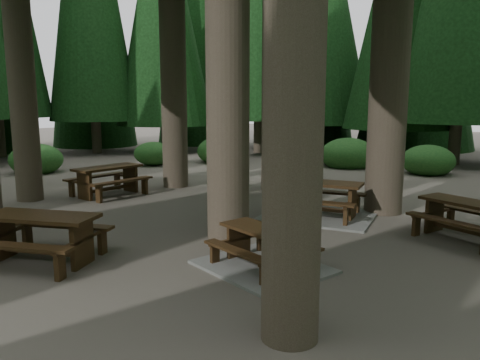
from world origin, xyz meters
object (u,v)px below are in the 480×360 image
Objects in this scene: picnic_table_b at (108,176)px; picnic_table_d at (467,214)px; picnic_table_a at (263,256)px; picnic_table_c at (319,205)px; picnic_table_e at (41,231)px.

picnic_table_d is at bearing -79.41° from picnic_table_b.
picnic_table_a is 7.35m from picnic_table_b.
picnic_table_c reaches higher than picnic_table_e.
picnic_table_b reaches higher than picnic_table_a.
picnic_table_b is 6.23m from picnic_table_c.
picnic_table_a is 3.77m from picnic_table_c.
picnic_table_d is at bearing 72.47° from picnic_table_a.
picnic_table_c is 6.10m from picnic_table_e.
picnic_table_b reaches higher than picnic_table_c.
picnic_table_a is 1.15× the size of picnic_table_b.
picnic_table_a is at bearing 8.44° from picnic_table_e.
picnic_table_c is (6.03, 1.54, -0.27)m from picnic_table_b.
picnic_table_d is 7.91m from picnic_table_e.
picnic_table_c is 1.37× the size of picnic_table_d.
picnic_table_d is 0.89× the size of picnic_table_e.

